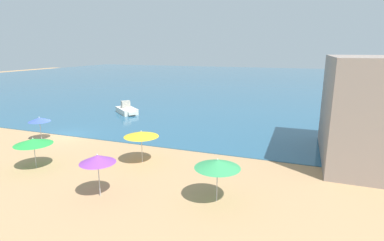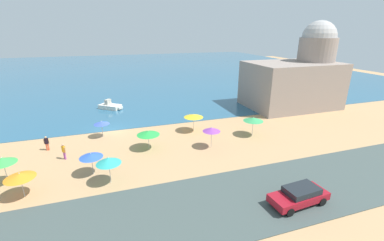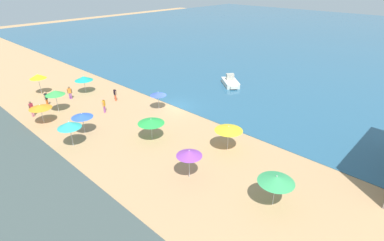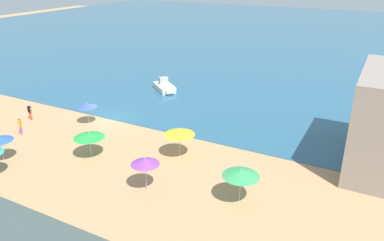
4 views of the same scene
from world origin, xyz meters
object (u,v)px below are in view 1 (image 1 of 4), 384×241
(skiff_nearshore, at_px, (127,110))
(beach_umbrella_9, at_px, (217,164))
(beach_umbrella_2, at_px, (97,159))
(beach_umbrella_3, at_px, (141,134))
(beach_umbrella_7, at_px, (39,120))
(beach_umbrella_4, at_px, (33,142))

(skiff_nearshore, bearing_deg, beach_umbrella_9, -46.54)
(beach_umbrella_2, distance_m, beach_umbrella_3, 5.22)
(beach_umbrella_3, bearing_deg, skiff_nearshore, 125.82)
(beach_umbrella_3, relative_size, beach_umbrella_9, 1.01)
(beach_umbrella_7, height_order, skiff_nearshore, beach_umbrella_7)
(beach_umbrella_4, xyz_separation_m, beach_umbrella_7, (-4.81, 5.04, -0.01))
(beach_umbrella_4, bearing_deg, beach_umbrella_7, 133.63)
(beach_umbrella_2, relative_size, beach_umbrella_9, 1.01)
(beach_umbrella_4, bearing_deg, beach_umbrella_2, -15.72)
(beach_umbrella_3, xyz_separation_m, beach_umbrella_7, (-11.11, 1.69, -0.26))
(beach_umbrella_3, height_order, beach_umbrella_9, beach_umbrella_9)
(beach_umbrella_2, height_order, beach_umbrella_7, beach_umbrella_2)
(beach_umbrella_4, xyz_separation_m, beach_umbrella_9, (12.79, -0.21, 0.26))
(beach_umbrella_2, height_order, beach_umbrella_9, beach_umbrella_2)
(beach_umbrella_2, xyz_separation_m, beach_umbrella_3, (-0.31, 5.21, -0.06))
(beach_umbrella_7, distance_m, beach_umbrella_9, 18.37)
(beach_umbrella_9, distance_m, skiff_nearshore, 23.92)
(beach_umbrella_7, xyz_separation_m, beach_umbrella_9, (17.60, -5.26, 0.27))
(beach_umbrella_2, height_order, beach_umbrella_3, beach_umbrella_2)
(beach_umbrella_4, height_order, skiff_nearshore, beach_umbrella_4)
(skiff_nearshore, bearing_deg, beach_umbrella_7, -95.61)
(beach_umbrella_7, bearing_deg, skiff_nearshore, 84.39)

